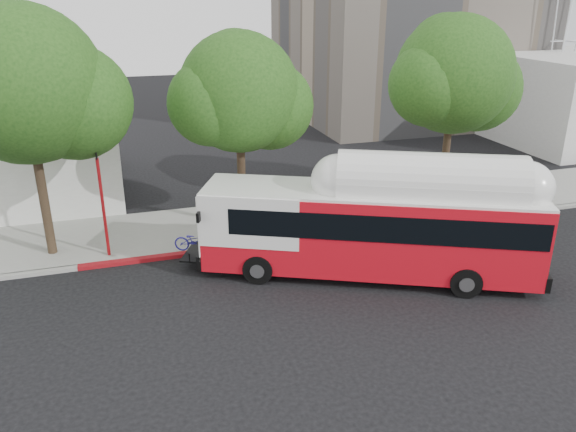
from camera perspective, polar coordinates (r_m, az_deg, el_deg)
ground at (r=20.50m, az=1.94°, el=-7.19°), size 120.00×120.00×0.00m
sidewalk at (r=26.11m, az=-2.68°, el=-0.47°), size 60.00×5.00×0.15m
curb_strip at (r=23.80m, az=-1.10°, el=-2.72°), size 60.00×0.30×0.15m
red_curb_segment at (r=23.23m, az=-8.25°, el=-3.57°), size 10.00×0.32×0.16m
street_tree_left at (r=22.91m, az=-23.92°, el=11.60°), size 6.67×5.80×9.74m
street_tree_mid at (r=23.97m, az=-4.06°, el=12.01°), size 5.75×5.00×8.62m
street_tree_right at (r=27.76m, az=17.19°, el=13.18°), size 6.21×5.40×9.18m
transit_bus at (r=20.79m, az=8.45°, el=-1.49°), size 12.76×7.52×3.85m
signal_pole at (r=22.88m, az=-18.28°, el=1.02°), size 0.12×0.42×4.40m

